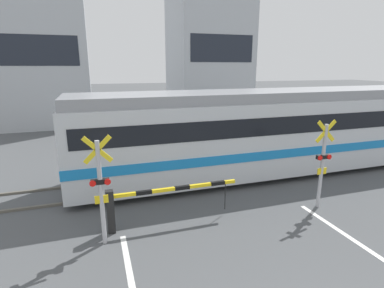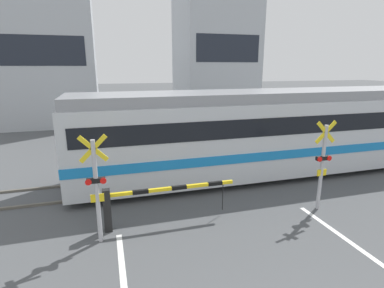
# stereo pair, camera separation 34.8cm
# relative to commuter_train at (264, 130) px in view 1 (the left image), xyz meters

# --- Properties ---
(rail_track_near) EXTENTS (50.00, 0.10, 0.08)m
(rail_track_near) POSITION_rel_commuter_train_xyz_m (-3.23, -0.72, -1.78)
(rail_track_near) COLOR #5B564C
(rail_track_near) RESTS_ON ground_plane
(rail_track_far) EXTENTS (50.00, 0.10, 0.08)m
(rail_track_far) POSITION_rel_commuter_train_xyz_m (-3.23, 0.72, -1.78)
(rail_track_far) COLOR #5B564C
(rail_track_far) RESTS_ON ground_plane
(commuter_train) EXTENTS (15.21, 2.91, 3.40)m
(commuter_train) POSITION_rel_commuter_train_xyz_m (0.00, 0.00, 0.00)
(commuter_train) COLOR silver
(commuter_train) RESTS_ON ground_plane
(crossing_barrier_near) EXTENTS (3.68, 0.20, 1.20)m
(crossing_barrier_near) POSITION_rel_commuter_train_xyz_m (-5.40, -2.89, -1.02)
(crossing_barrier_near) COLOR black
(crossing_barrier_near) RESTS_ON ground_plane
(crossing_barrier_far) EXTENTS (3.68, 0.20, 1.20)m
(crossing_barrier_far) POSITION_rel_commuter_train_xyz_m (-1.06, 2.74, -1.02)
(crossing_barrier_far) COLOR black
(crossing_barrier_far) RESTS_ON ground_plane
(crossing_signal_left) EXTENTS (0.68, 0.15, 2.78)m
(crossing_signal_left) POSITION_rel_commuter_train_xyz_m (-6.48, -3.35, -0.29)
(crossing_signal_left) COLOR #B2B2B7
(crossing_signal_left) RESTS_ON ground_plane
(crossing_signal_right) EXTENTS (0.68, 0.15, 2.78)m
(crossing_signal_right) POSITION_rel_commuter_train_xyz_m (0.03, -3.35, -0.29)
(crossing_signal_right) COLOR #B2B2B7
(crossing_signal_right) RESTS_ON ground_plane
(pedestrian) EXTENTS (0.38, 0.22, 1.59)m
(pedestrian) POSITION_rel_commuter_train_xyz_m (-1.97, 5.77, -0.91)
(pedestrian) COLOR #33384C
(pedestrian) RESTS_ON ground_plane
(building_left_of_street) EXTENTS (6.88, 6.07, 9.67)m
(building_left_of_street) POSITION_rel_commuter_train_xyz_m (-10.07, 14.89, 3.02)
(building_left_of_street) COLOR #B2B7BC
(building_left_of_street) RESTS_ON ground_plane
(building_right_of_street) EXTENTS (6.15, 6.07, 10.30)m
(building_right_of_street) POSITION_rel_commuter_train_xyz_m (3.25, 14.89, 3.33)
(building_right_of_street) COLOR #B2B7BC
(building_right_of_street) RESTS_ON ground_plane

